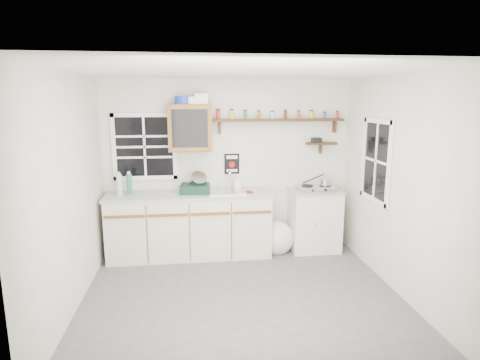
# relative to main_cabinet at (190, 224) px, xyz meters

# --- Properties ---
(room) EXTENTS (3.64, 3.24, 2.54)m
(room) POSITION_rel_main_cabinet_xyz_m (0.58, -1.30, 0.79)
(room) COLOR #4E4D50
(room) RESTS_ON ground
(main_cabinet) EXTENTS (2.31, 0.63, 0.92)m
(main_cabinet) POSITION_rel_main_cabinet_xyz_m (0.00, 0.00, 0.00)
(main_cabinet) COLOR #BFB79F
(main_cabinet) RESTS_ON floor
(right_cabinet) EXTENTS (0.73, 0.57, 0.91)m
(right_cabinet) POSITION_rel_main_cabinet_xyz_m (1.83, 0.03, -0.01)
(right_cabinet) COLOR silver
(right_cabinet) RESTS_ON floor
(sink) EXTENTS (0.52, 0.44, 0.29)m
(sink) POSITION_rel_main_cabinet_xyz_m (0.54, 0.01, 0.47)
(sink) COLOR #B7B7BC
(sink) RESTS_ON main_cabinet
(upper_cabinet) EXTENTS (0.60, 0.32, 0.65)m
(upper_cabinet) POSITION_rel_main_cabinet_xyz_m (0.03, 0.14, 1.36)
(upper_cabinet) COLOR brown
(upper_cabinet) RESTS_ON wall_back
(upper_cabinet_clutter) EXTENTS (0.45, 0.24, 0.14)m
(upper_cabinet_clutter) POSITION_rel_main_cabinet_xyz_m (0.05, 0.14, 1.75)
(upper_cabinet_clutter) COLOR #1A36AC
(upper_cabinet_clutter) RESTS_ON upper_cabinet
(spice_shelf) EXTENTS (1.91, 0.18, 0.35)m
(spice_shelf) POSITION_rel_main_cabinet_xyz_m (1.29, 0.21, 1.47)
(spice_shelf) COLOR #331F0E
(spice_shelf) RESTS_ON wall_back
(secondary_shelf) EXTENTS (0.45, 0.16, 0.24)m
(secondary_shelf) POSITION_rel_main_cabinet_xyz_m (1.94, 0.22, 1.12)
(secondary_shelf) COLOR #331F0E
(secondary_shelf) RESTS_ON wall_back
(warning_sign) EXTENTS (0.22, 0.02, 0.30)m
(warning_sign) POSITION_rel_main_cabinet_xyz_m (0.63, 0.29, 0.82)
(warning_sign) COLOR black
(warning_sign) RESTS_ON wall_back
(window_back) EXTENTS (0.93, 0.03, 0.98)m
(window_back) POSITION_rel_main_cabinet_xyz_m (-0.62, 0.29, 1.09)
(window_back) COLOR black
(window_back) RESTS_ON wall_back
(window_right) EXTENTS (0.03, 0.78, 1.08)m
(window_right) POSITION_rel_main_cabinet_xyz_m (2.37, -0.75, 0.99)
(window_right) COLOR black
(window_right) RESTS_ON wall_back
(water_bottles) EXTENTS (0.20, 0.14, 0.32)m
(water_bottles) POSITION_rel_main_cabinet_xyz_m (-0.88, 0.01, 0.61)
(water_bottles) COLOR silver
(water_bottles) RESTS_ON main_cabinet
(dish_rack) EXTENTS (0.43, 0.35, 0.30)m
(dish_rack) POSITION_rel_main_cabinet_xyz_m (0.10, 0.02, 0.56)
(dish_rack) COLOR black
(dish_rack) RESTS_ON main_cabinet
(soap_bottle) EXTENTS (0.11, 0.11, 0.20)m
(soap_bottle) POSITION_rel_main_cabinet_xyz_m (0.69, 0.16, 0.56)
(soap_bottle) COLOR white
(soap_bottle) RESTS_ON main_cabinet
(rag) EXTENTS (0.16, 0.15, 0.02)m
(rag) POSITION_rel_main_cabinet_xyz_m (0.83, -0.07, 0.47)
(rag) COLOR maroon
(rag) RESTS_ON main_cabinet
(hotplate) EXTENTS (0.57, 0.34, 0.08)m
(hotplate) POSITION_rel_main_cabinet_xyz_m (1.84, 0.01, 0.48)
(hotplate) COLOR #B7B7BC
(hotplate) RESTS_ON right_cabinet
(saucepan) EXTENTS (0.39, 0.20, 0.17)m
(saucepan) POSITION_rel_main_cabinet_xyz_m (1.97, 0.01, 0.57)
(saucepan) COLOR #B7B7BC
(saucepan) RESTS_ON hotplate
(trash_bag) EXTENTS (0.45, 0.41, 0.52)m
(trash_bag) POSITION_rel_main_cabinet_xyz_m (1.27, -0.03, -0.24)
(trash_bag) COLOR white
(trash_bag) RESTS_ON floor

